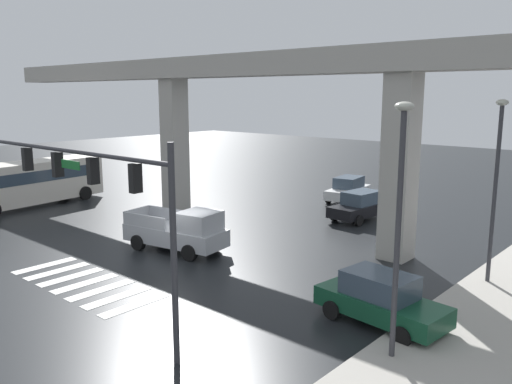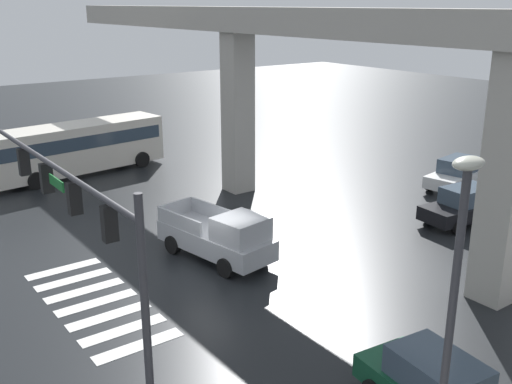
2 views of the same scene
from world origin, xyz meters
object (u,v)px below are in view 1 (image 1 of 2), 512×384
object	(u,v)px
pickup_truck	(180,231)
sedan_dark_green	(381,299)
sedan_black	(361,206)
traffic_signal_mast	(96,184)
sedan_white	(348,189)
city_bus	(25,181)
street_lamp_mid_block	(497,171)
street_lamp_near_corner	(399,203)

from	to	relation	value
pickup_truck	sedan_dark_green	world-z (taller)	pickup_truck
sedan_black	traffic_signal_mast	size ratio (longest dim) A/B	0.41
sedan_white	sedan_black	distance (m)	5.50
city_bus	sedan_black	size ratio (longest dim) A/B	2.48
sedan_dark_green	sedan_white	bearing A→B (deg)	124.65
sedan_dark_green	traffic_signal_mast	world-z (taller)	traffic_signal_mast
traffic_signal_mast	street_lamp_mid_block	size ratio (longest dim) A/B	1.50
street_lamp_near_corner	sedan_white	bearing A→B (deg)	124.82
traffic_signal_mast	street_lamp_mid_block	world-z (taller)	street_lamp_mid_block
sedan_black	sedan_white	bearing A→B (deg)	129.35
traffic_signal_mast	street_lamp_mid_block	bearing A→B (deg)	56.22
street_lamp_near_corner	city_bus	bearing A→B (deg)	174.58
pickup_truck	sedan_black	xyz separation A→B (m)	(3.12, 11.38, -0.14)
sedan_dark_green	sedan_white	xyz separation A→B (m)	(-11.44, 16.55, 0.00)
traffic_signal_mast	street_lamp_near_corner	world-z (taller)	street_lamp_near_corner
traffic_signal_mast	street_lamp_near_corner	distance (m)	9.10
pickup_truck	sedan_white	bearing A→B (deg)	91.35
sedan_white	street_lamp_mid_block	distance (m)	17.01
sedan_black	pickup_truck	bearing A→B (deg)	-105.33
sedan_white	street_lamp_near_corner	distance (m)	22.85
pickup_truck	street_lamp_mid_block	xyz separation A→B (m)	(12.50, 5.15, 3.57)
sedan_dark_green	street_lamp_mid_block	xyz separation A→B (m)	(1.43, 6.08, 3.70)
sedan_dark_green	traffic_signal_mast	size ratio (longest dim) A/B	0.41
sedan_dark_green	sedan_white	world-z (taller)	same
sedan_white	traffic_signal_mast	xyz separation A→B (m)	(4.76, -22.61, 3.82)
pickup_truck	sedan_dark_green	xyz separation A→B (m)	(11.08, -0.93, -0.14)
city_bus	street_lamp_near_corner	bearing A→B (deg)	-5.42
sedan_white	traffic_signal_mast	distance (m)	23.42
pickup_truck	street_lamp_mid_block	distance (m)	13.99
pickup_truck	sedan_dark_green	distance (m)	11.11
traffic_signal_mast	street_lamp_near_corner	bearing A→B (deg)	26.83
sedan_white	street_lamp_near_corner	size ratio (longest dim) A/B	0.62
city_bus	traffic_signal_mast	xyz separation A→B (m)	(19.84, -6.76, 2.95)
street_lamp_mid_block	pickup_truck	bearing A→B (deg)	-157.62
sedan_dark_green	traffic_signal_mast	bearing A→B (deg)	-137.83
sedan_white	street_lamp_near_corner	world-z (taller)	street_lamp_near_corner
street_lamp_near_corner	sedan_black	bearing A→B (deg)	123.37
pickup_truck	street_lamp_near_corner	size ratio (longest dim) A/B	0.74
street_lamp_near_corner	pickup_truck	bearing A→B (deg)	167.03
sedan_dark_green	street_lamp_mid_block	world-z (taller)	street_lamp_mid_block
sedan_black	traffic_signal_mast	bearing A→B (deg)	-86.04
city_bus	street_lamp_mid_block	distance (m)	28.61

